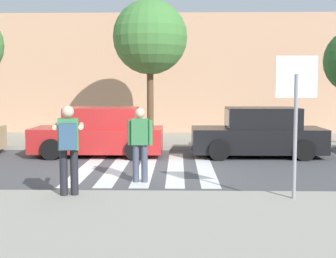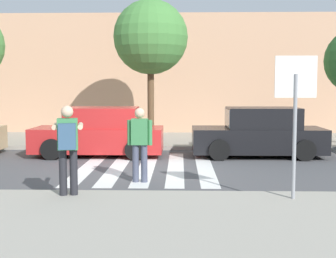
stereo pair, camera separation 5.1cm
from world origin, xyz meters
name	(u,v)px [view 2 (the right image)]	position (x,y,z in m)	size (l,w,h in m)	color
ground_plane	(146,169)	(0.00, 0.00, 0.00)	(120.00, 120.00, 0.00)	#4C4C4F
sidewalk_near	(113,244)	(0.00, -6.20, 0.07)	(60.00, 6.00, 0.14)	#9E998C
sidewalk_far	(157,140)	(0.00, 6.00, 0.07)	(60.00, 4.80, 0.14)	#9E998C
building_facade_far	(161,76)	(0.00, 10.40, 2.71)	(56.00, 4.00, 5.42)	tan
crosswalk_stripe_0	(88,167)	(-1.60, 0.20, 0.00)	(0.44, 5.20, 0.01)	silver
crosswalk_stripe_1	(117,167)	(-0.80, 0.20, 0.00)	(0.44, 5.20, 0.01)	silver
crosswalk_stripe_2	(147,167)	(0.00, 0.20, 0.00)	(0.44, 5.20, 0.01)	silver
crosswalk_stripe_3	(176,168)	(0.80, 0.20, 0.00)	(0.44, 5.20, 0.01)	silver
crosswalk_stripe_4	(205,168)	(1.60, 0.20, 0.00)	(0.44, 5.20, 0.01)	silver
stop_sign	(295,95)	(3.03, -3.78, 2.07)	(0.76, 0.08, 2.64)	gray
photographer_with_backpack	(68,142)	(-1.22, -3.65, 1.17)	(0.68, 0.91, 1.72)	#232328
pedestrian_crossing	(140,141)	(-0.01, -1.73, 0.97)	(0.58, 0.25, 1.72)	#474C60
parked_car_red	(99,133)	(-1.65, 2.30, 0.73)	(4.10, 1.92, 1.55)	red
parked_car_black	(259,134)	(3.40, 2.30, 0.73)	(4.10, 1.92, 1.55)	black
street_tree_center	(151,38)	(-0.15, 4.56, 3.95)	(2.68, 2.68, 5.17)	brown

